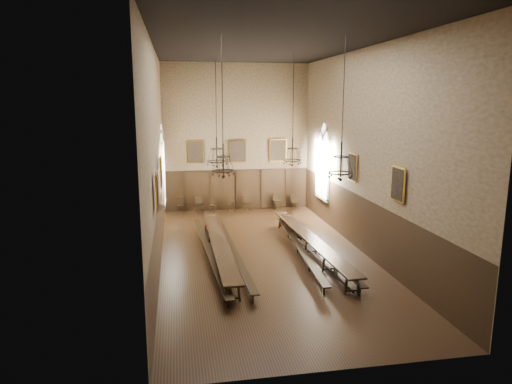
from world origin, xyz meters
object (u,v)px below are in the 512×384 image
object	(u,v)px
chair_7	(295,204)
chair_1	(200,207)
bench_left_outer	(209,253)
chair_2	(213,207)
chair_3	(230,206)
bench_left_inner	(231,249)
bench_right_inner	(298,247)
chandelier_back_left	(217,155)
chair_4	(247,206)
chair_0	(181,208)
chandelier_front_left	(223,161)
chandelier_front_right	(341,165)
table_right	(311,246)
chandelier_back_right	(292,153)
bench_right_outer	(319,247)
chair_6	(277,204)
table_left	(219,250)

from	to	relation	value
chair_7	chair_1	bearing A→B (deg)	175.20
bench_left_outer	chair_7	size ratio (longest dim) A/B	11.20
chair_2	chair_3	size ratio (longest dim) A/B	0.91
bench_left_inner	bench_right_inner	world-z (taller)	bench_left_inner
bench_right_inner	chandelier_back_left	distance (m)	5.87
chair_3	chair_7	world-z (taller)	chair_3
chair_1	chandelier_back_left	bearing A→B (deg)	-98.42
chair_1	bench_right_inner	bearing A→B (deg)	-79.89
chair_4	chandelier_back_left	world-z (taller)	chandelier_back_left
chair_0	chandelier_front_left	size ratio (longest dim) A/B	0.20
bench_left_outer	chair_3	xyz separation A→B (m)	(1.97, 8.69, -0.01)
chair_7	chair_2	bearing A→B (deg)	174.85
chair_7	chandelier_front_right	size ratio (longest dim) A/B	0.19
chair_0	chair_4	world-z (taller)	chair_0
bench_left_inner	chair_3	xyz separation A→B (m)	(0.95, 8.35, -0.01)
bench_right_inner	chair_1	distance (m)	9.38
bench_left_outer	chair_1	bearing A→B (deg)	89.58
table_right	chair_0	bearing A→B (deg)	122.64
bench_left_inner	chair_1	size ratio (longest dim) A/B	10.44
table_right	chandelier_back_left	size ratio (longest dim) A/B	1.86
chair_3	chair_1	bearing A→B (deg)	-179.10
chair_3	chandelier_back_right	distance (m)	7.58
bench_left_outer	chair_4	size ratio (longest dim) A/B	11.63
chandelier_front_right	bench_right_outer	bearing A→B (deg)	86.34
bench_left_outer	bench_right_inner	bearing A→B (deg)	2.42
chair_1	chandelier_back_left	world-z (taller)	chandelier_back_left
chair_4	chair_6	xyz separation A→B (m)	(1.94, -0.06, 0.04)
bench_right_outer	chair_7	distance (m)	8.68
bench_left_inner	chair_2	bearing A→B (deg)	90.83
bench_right_outer	chair_3	size ratio (longest dim) A/B	10.43
table_left	chair_7	world-z (taller)	chair_7
bench_left_outer	bench_right_outer	size ratio (longest dim) A/B	1.05
bench_left_inner	chair_1	distance (m)	8.40
chair_6	chair_3	bearing A→B (deg)	178.62
bench_left_inner	bench_right_inner	size ratio (longest dim) A/B	1.09
chair_4	chair_6	size ratio (longest dim) A/B	0.89
table_right	chair_3	bearing A→B (deg)	106.42
bench_right_outer	chair_1	size ratio (longest dim) A/B	9.87
chandelier_back_left	chandelier_back_right	world-z (taller)	same
table_right	bench_left_outer	distance (m)	4.55
chair_6	bench_left_inner	bearing A→B (deg)	-116.14
table_right	chair_7	distance (m)	8.83
table_right	chandelier_front_left	world-z (taller)	chandelier_front_left
chandelier_front_right	chair_4	bearing A→B (deg)	98.86
bench_left_outer	bench_right_outer	distance (m)	4.98
chair_3	chandelier_front_right	world-z (taller)	chandelier_front_right
chandelier_back_right	chandelier_front_right	size ratio (longest dim) A/B	1.04
chair_1	chandelier_front_right	world-z (taller)	chandelier_front_right
chandelier_front_left	chair_1	bearing A→B (deg)	91.92
chair_4	chair_7	size ratio (longest dim) A/B	0.96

